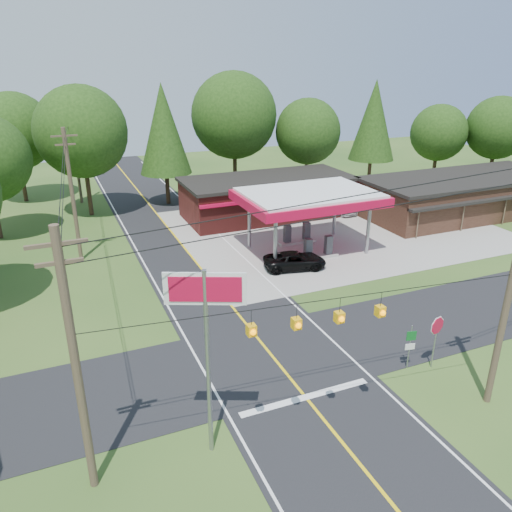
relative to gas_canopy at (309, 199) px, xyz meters
name	(u,v)px	position (x,y,z in m)	size (l,w,h in m)	color
ground	(273,357)	(-9.00, -13.00, -4.27)	(120.00, 120.00, 0.00)	#2A4D1B
main_highway	(273,357)	(-9.00, -13.00, -4.26)	(8.00, 120.00, 0.02)	black
cross_road	(273,357)	(-9.00, -13.00, -4.25)	(70.00, 7.00, 0.02)	black
lane_center_yellow	(273,357)	(-9.00, -13.00, -4.24)	(0.15, 110.00, 0.00)	yellow
gas_canopy	(309,199)	(0.00, 0.00, 0.00)	(10.60, 7.40, 4.88)	gray
convenience_store	(268,196)	(1.00, 9.98, -2.35)	(16.40, 7.55, 3.80)	#5A1C19
strip_building	(464,195)	(19.00, 2.98, -2.35)	(20.40, 8.75, 3.80)	#351E15
utility_pole_near_right	(511,282)	(-1.50, -20.00, 1.69)	(1.80, 0.30, 11.50)	#473828
utility_pole_near_left	(76,364)	(-18.50, -18.00, 0.93)	(1.80, 0.30, 10.00)	#473828
utility_pole_far_left	(72,194)	(-17.00, 5.00, 0.93)	(1.80, 0.30, 10.00)	#473828
utility_pole_north	(76,158)	(-15.50, 22.00, 0.48)	(0.30, 0.30, 9.50)	#473828
overhead_beacons	(319,303)	(-10.00, -19.00, 1.95)	(17.04, 2.04, 1.03)	black
treeline_backdrop	(169,143)	(-8.18, 11.01, 3.22)	(70.27, 51.59, 13.30)	#332316
suv_car	(295,261)	(-2.63, -3.00, -3.63)	(4.59, 4.59, 1.28)	black
sedan_car	(340,206)	(8.00, 8.00, -3.53)	(4.33, 4.33, 1.48)	white
big_stop_sign	(206,319)	(-14.00, -18.01, 1.64)	(2.69, 1.24, 7.81)	gray
octagonal_stop_sign	(437,329)	(-2.00, -16.90, -2.10)	(0.96, 0.26, 2.87)	gray
route_sign_post	(410,343)	(-3.20, -16.52, -2.80)	(0.49, 0.15, 2.45)	gray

